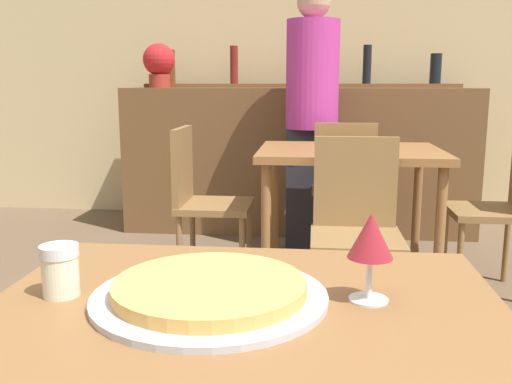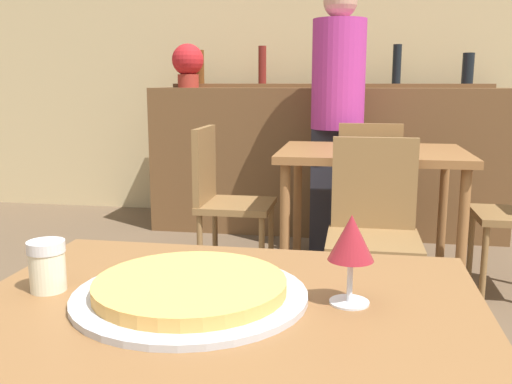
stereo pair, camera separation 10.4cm
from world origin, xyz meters
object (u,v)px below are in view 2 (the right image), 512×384
(chair_far_side_front, at_px, (373,222))
(wine_glass, at_px, (351,241))
(chair_far_side_back, at_px, (368,181))
(cheese_shaker, at_px, (47,266))
(pizza_tray, at_px, (190,290))
(person_standing, at_px, (337,111))
(chair_far_side_left, at_px, (223,193))
(potted_plant, at_px, (188,63))

(chair_far_side_front, height_order, wine_glass, wine_glass)
(chair_far_side_back, xyz_separation_m, cheese_shaker, (-0.65, -2.67, 0.28))
(chair_far_side_back, height_order, pizza_tray, chair_far_side_back)
(pizza_tray, relative_size, person_standing, 0.24)
(chair_far_side_left, relative_size, pizza_tray, 2.09)
(chair_far_side_back, height_order, person_standing, person_standing)
(pizza_tray, distance_m, potted_plant, 3.52)
(chair_far_side_back, bearing_deg, chair_far_side_front, 90.00)
(chair_far_side_front, relative_size, person_standing, 0.51)
(chair_far_side_front, height_order, potted_plant, potted_plant)
(pizza_tray, xyz_separation_m, cheese_shaker, (-0.27, -0.01, 0.03))
(cheese_shaker, bearing_deg, chair_far_side_back, 76.43)
(pizza_tray, height_order, cheese_shaker, cheese_shaker)
(person_standing, bearing_deg, wine_glass, -87.64)
(chair_far_side_left, distance_m, pizza_tray, 2.18)
(chair_far_side_front, bearing_deg, chair_far_side_left, 146.06)
(chair_far_side_left, bearing_deg, wine_glass, -161.10)
(pizza_tray, xyz_separation_m, person_standing, (0.16, 2.81, 0.18))
(chair_far_side_left, height_order, cheese_shaker, chair_far_side_left)
(chair_far_side_back, height_order, cheese_shaker, chair_far_side_back)
(potted_plant, bearing_deg, chair_far_side_left, -65.83)
(chair_far_side_back, relative_size, cheese_shaker, 9.28)
(chair_far_side_front, distance_m, chair_far_side_left, 0.98)
(pizza_tray, distance_m, cheese_shaker, 0.27)
(chair_far_side_front, distance_m, person_standing, 1.33)
(chair_far_side_front, xyz_separation_m, wine_glass, (-0.09, -1.55, 0.34))
(chair_far_side_left, distance_m, cheese_shaker, 2.15)
(chair_far_side_left, bearing_deg, pizza_tray, -168.35)
(cheese_shaker, distance_m, wine_glass, 0.56)
(pizza_tray, bearing_deg, chair_far_side_left, 101.65)
(pizza_tray, bearing_deg, potted_plant, 106.43)
(chair_far_side_left, bearing_deg, chair_far_side_back, -56.06)
(pizza_tray, height_order, wine_glass, wine_glass)
(chair_far_side_left, bearing_deg, cheese_shaker, -175.52)
(chair_far_side_left, bearing_deg, person_standing, -41.02)
(chair_far_side_back, xyz_separation_m, person_standing, (-0.21, 0.15, 0.43))
(cheese_shaker, bearing_deg, wine_glass, 3.28)
(person_standing, xyz_separation_m, wine_glass, (0.11, -2.79, -0.08))
(cheese_shaker, relative_size, wine_glass, 0.60)
(chair_far_side_left, xyz_separation_m, potted_plant, (-0.55, 1.22, 0.75))
(chair_far_side_front, distance_m, wine_glass, 1.59)
(pizza_tray, bearing_deg, chair_far_side_back, 82.01)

